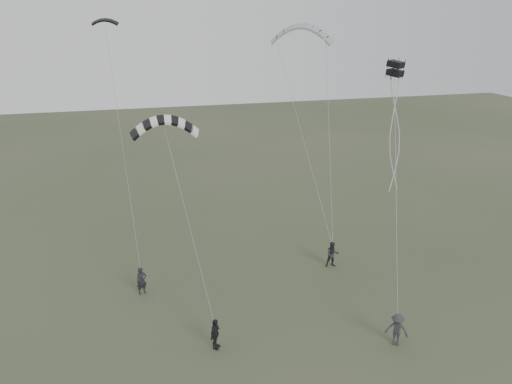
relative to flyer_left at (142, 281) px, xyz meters
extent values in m
plane|color=#37412A|center=(5.72, -6.28, -0.85)|extent=(140.00, 140.00, 0.00)
imported|color=black|center=(0.00, 0.00, 0.00)|extent=(0.72, 0.58, 1.70)
imported|color=#232328|center=(12.42, 0.26, 0.02)|extent=(0.93, 0.77, 1.75)
imported|color=black|center=(3.33, -6.29, -0.02)|extent=(0.87, 1.04, 1.66)
imported|color=#2C2D31|center=(12.27, -8.36, 0.03)|extent=(1.31, 1.21, 1.77)
camera|label=1|loc=(-0.06, -27.19, 15.12)|focal=35.00mm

